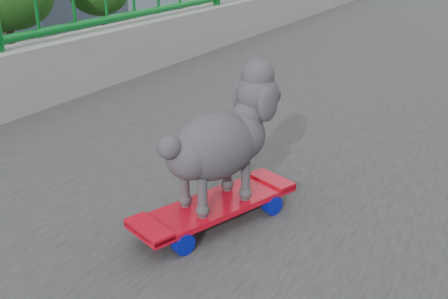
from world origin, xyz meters
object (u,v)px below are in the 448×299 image
car_3 (87,106)px  car_5 (202,214)px  poodle (222,138)px  car_7 (117,129)px  skateboard (216,207)px  car_2 (66,153)px

car_3 → car_5: (9.60, -5.82, -0.01)m
poodle → car_7: size_ratio=0.08×
skateboard → car_5: (-5.99, 9.50, -6.34)m
skateboard → car_2: size_ratio=0.10×
car_3 → car_7: bearing=151.0°
car_2 → car_3: bearing=-54.5°
poodle → car_2: (-12.40, 10.82, -6.53)m
car_2 → car_7: (0.00, 2.71, 0.01)m
car_2 → car_5: size_ratio=1.23×
car_2 → skateboard: bearing=138.8°
skateboard → car_5: 12.89m
skateboard → poodle: 0.21m
car_3 → car_7: (3.20, -1.77, 0.02)m
car_7 → poodle: bearing=132.5°
poodle → skateboard: bearing=-90.0°
car_2 → car_7: 2.71m
poodle → car_2: bearing=159.3°
car_5 → car_7: 7.57m
poodle → car_2: size_ratio=0.08×
car_5 → poodle: bearing=-57.7°
skateboard → car_3: size_ratio=0.11×
car_3 → skateboard: bearing=135.5°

